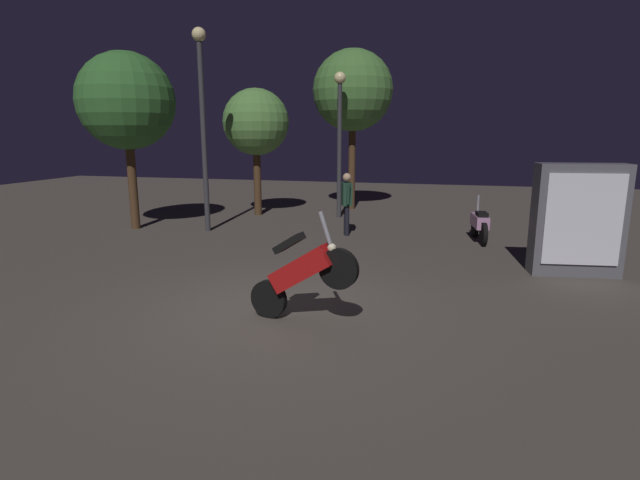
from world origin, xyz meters
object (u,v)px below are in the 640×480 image
object	(u,v)px
person_rider_beside	(347,199)
motorcycle_red_foreground	(302,272)
streetlamp_near	(340,125)
kiosk_billboard	(578,220)
motorcycle_pink_parked_left	(480,224)
streetlamp_far	(202,106)

from	to	relation	value
person_rider_beside	motorcycle_red_foreground	bearing A→B (deg)	74.98
motorcycle_red_foreground	streetlamp_near	distance (m)	9.34
motorcycle_red_foreground	person_rider_beside	world-z (taller)	motorcycle_red_foreground
motorcycle_red_foreground	kiosk_billboard	xyz separation A→B (m)	(4.29, 3.68, 0.31)
motorcycle_pink_parked_left	person_rider_beside	bearing A→B (deg)	83.78
motorcycle_red_foreground	person_rider_beside	distance (m)	6.32
motorcycle_red_foreground	streetlamp_far	xyz separation A→B (m)	(-4.44, 5.91, 2.58)
person_rider_beside	streetlamp_far	world-z (taller)	streetlamp_far
motorcycle_pink_parked_left	person_rider_beside	xyz separation A→B (m)	(-3.34, -0.09, 0.53)
kiosk_billboard	streetlamp_far	bearing A→B (deg)	-21.38
streetlamp_far	kiosk_billboard	size ratio (longest dim) A/B	2.51
person_rider_beside	kiosk_billboard	distance (m)	5.58
streetlamp_far	kiosk_billboard	distance (m)	9.30
motorcycle_red_foreground	streetlamp_far	world-z (taller)	streetlamp_far
person_rider_beside	streetlamp_near	size ratio (longest dim) A/B	0.37
person_rider_beside	streetlamp_near	world-z (taller)	streetlamp_near
motorcycle_pink_parked_left	streetlamp_far	distance (m)	7.73
motorcycle_red_foreground	kiosk_billboard	distance (m)	5.66
motorcycle_pink_parked_left	streetlamp_far	bearing A→B (deg)	85.96
person_rider_beside	motorcycle_pink_parked_left	bearing A→B (deg)	160.77
motorcycle_pink_parked_left	kiosk_billboard	bearing A→B (deg)	-157.36
motorcycle_pink_parked_left	streetlamp_far	xyz separation A→B (m)	(-7.15, -0.46, 2.89)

